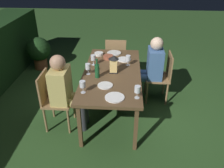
# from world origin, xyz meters

# --- Properties ---
(ground_plane) EXTENTS (16.00, 16.00, 0.00)m
(ground_plane) POSITION_xyz_m (0.00, 0.00, 0.00)
(ground_plane) COLOR #2D5123
(dining_table) EXTENTS (1.83, 0.86, 0.73)m
(dining_table) POSITION_xyz_m (0.00, 0.00, 0.67)
(dining_table) COLOR brown
(dining_table) RESTS_ON ground
(chair_side_right_a) EXTENTS (0.42, 0.40, 0.87)m
(chair_side_right_a) POSITION_xyz_m (-0.41, 0.82, 0.49)
(chair_side_right_a) COLOR #937047
(chair_side_right_a) RESTS_ON ground
(person_in_mustard) EXTENTS (0.38, 0.47, 1.15)m
(person_in_mustard) POSITION_xyz_m (-0.41, 0.63, 0.64)
(person_in_mustard) COLOR tan
(person_in_mustard) RESTS_ON ground
(chair_head_far) EXTENTS (0.40, 0.42, 0.87)m
(chair_head_far) POSITION_xyz_m (1.16, 0.00, 0.49)
(chair_head_far) COLOR #937047
(chair_head_far) RESTS_ON ground
(chair_side_left_b) EXTENTS (0.42, 0.40, 0.87)m
(chair_side_left_b) POSITION_xyz_m (0.41, -0.82, 0.49)
(chair_side_left_b) COLOR #937047
(chair_side_left_b) RESTS_ON ground
(person_in_blue) EXTENTS (0.38, 0.47, 1.15)m
(person_in_blue) POSITION_xyz_m (0.41, -0.63, 0.64)
(person_in_blue) COLOR #426699
(person_in_blue) RESTS_ON ground
(lantern_centerpiece) EXTENTS (0.15, 0.15, 0.27)m
(lantern_centerpiece) POSITION_xyz_m (-0.01, -0.03, 0.88)
(lantern_centerpiece) COLOR black
(lantern_centerpiece) RESTS_ON dining_table
(green_bottle_on_table) EXTENTS (0.07, 0.07, 0.29)m
(green_bottle_on_table) POSITION_xyz_m (-0.20, 0.20, 0.84)
(green_bottle_on_table) COLOR #195128
(green_bottle_on_table) RESTS_ON dining_table
(wine_glass_a) EXTENTS (0.08, 0.08, 0.17)m
(wine_glass_a) POSITION_xyz_m (0.23, 0.32, 0.85)
(wine_glass_a) COLOR silver
(wine_glass_a) RESTS_ON dining_table
(wine_glass_b) EXTENTS (0.08, 0.08, 0.17)m
(wine_glass_b) POSITION_xyz_m (-0.70, -0.36, 0.85)
(wine_glass_b) COLOR silver
(wine_glass_b) RESTS_ON dining_table
(wine_glass_c) EXTENTS (0.08, 0.08, 0.17)m
(wine_glass_c) POSITION_xyz_m (-0.63, 0.33, 0.85)
(wine_glass_c) COLOR silver
(wine_glass_c) RESTS_ON dining_table
(wine_glass_d) EXTENTS (0.08, 0.08, 0.17)m
(wine_glass_d) POSITION_xyz_m (-0.11, 0.35, 0.85)
(wine_glass_d) COLOR silver
(wine_glass_d) RESTS_ON dining_table
(wine_glass_e) EXTENTS (0.08, 0.08, 0.17)m
(wine_glass_e) POSITION_xyz_m (0.25, -0.24, 0.85)
(wine_glass_e) COLOR silver
(wine_glass_e) RESTS_ON dining_table
(plate_a) EXTENTS (0.25, 0.25, 0.01)m
(plate_a) POSITION_xyz_m (0.73, 0.01, 0.74)
(plate_a) COLOR silver
(plate_a) RESTS_ON dining_table
(plate_b) EXTENTS (0.25, 0.25, 0.01)m
(plate_b) POSITION_xyz_m (-0.73, -0.08, 0.74)
(plate_b) COLOR white
(plate_b) RESTS_ON dining_table
(plate_c) EXTENTS (0.23, 0.23, 0.01)m
(plate_c) POSITION_xyz_m (0.45, -0.17, 0.74)
(plate_c) COLOR white
(plate_c) RESTS_ON dining_table
(plate_d) EXTENTS (0.21, 0.21, 0.01)m
(plate_d) POSITION_xyz_m (-0.44, 0.06, 0.74)
(plate_d) COLOR white
(plate_d) RESTS_ON dining_table
(bowl_olives) EXTENTS (0.17, 0.17, 0.06)m
(bowl_olives) POSITION_xyz_m (0.49, 0.10, 0.76)
(bowl_olives) COLOR #9E5138
(bowl_olives) RESTS_ON dining_table
(bowl_bread) EXTENTS (0.16, 0.16, 0.05)m
(bowl_bread) POSITION_xyz_m (0.64, 0.28, 0.75)
(bowl_bread) COLOR silver
(bowl_bread) RESTS_ON dining_table
(potted_plant_by_hedge) EXTENTS (0.52, 0.52, 0.72)m
(potted_plant_by_hedge) POSITION_xyz_m (1.52, 1.73, 0.42)
(potted_plant_by_hedge) COLOR #9E5133
(potted_plant_by_hedge) RESTS_ON ground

